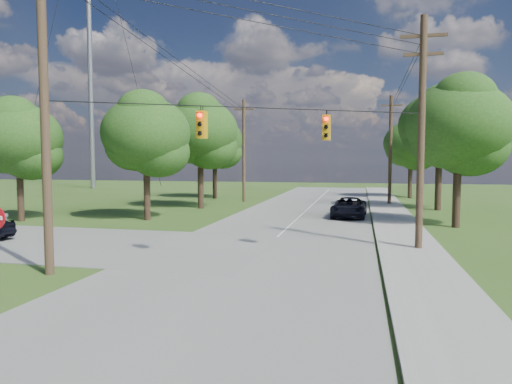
% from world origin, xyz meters
% --- Properties ---
extents(ground, '(140.00, 140.00, 0.00)m').
position_xyz_m(ground, '(0.00, 0.00, 0.00)').
color(ground, '#31521B').
rests_on(ground, ground).
extents(main_road, '(10.00, 100.00, 0.03)m').
position_xyz_m(main_road, '(2.00, 5.00, 0.01)').
color(main_road, gray).
rests_on(main_road, ground).
extents(sidewalk_east, '(2.60, 100.00, 0.12)m').
position_xyz_m(sidewalk_east, '(8.70, 5.00, 0.06)').
color(sidewalk_east, '#A19E97').
rests_on(sidewalk_east, ground).
extents(pole_sw, '(2.00, 0.32, 12.00)m').
position_xyz_m(pole_sw, '(-4.60, 0.40, 6.23)').
color(pole_sw, '#513A29').
rests_on(pole_sw, ground).
extents(pole_ne, '(2.00, 0.32, 10.50)m').
position_xyz_m(pole_ne, '(8.90, 8.00, 5.47)').
color(pole_ne, '#513A29').
rests_on(pole_ne, ground).
extents(pole_north_e, '(2.00, 0.32, 10.00)m').
position_xyz_m(pole_north_e, '(8.90, 30.00, 5.13)').
color(pole_north_e, '#513A29').
rests_on(pole_north_e, ground).
extents(pole_north_w, '(2.00, 0.32, 10.00)m').
position_xyz_m(pole_north_w, '(-5.00, 30.00, 5.13)').
color(pole_north_w, '#513A29').
rests_on(pole_north_w, ground).
extents(power_lines, '(13.93, 29.62, 4.93)m').
position_xyz_m(power_lines, '(1.50, 11.54, 9.15)').
color(power_lines, black).
rests_on(power_lines, ground).
extents(traffic_signals, '(4.91, 3.27, 1.05)m').
position_xyz_m(traffic_signals, '(2.55, 4.43, 5.50)').
color(traffic_signals, orange).
rests_on(traffic_signals, ground).
extents(radio_mast, '(0.70, 0.70, 45.00)m').
position_xyz_m(radio_mast, '(-32.00, 46.00, 22.50)').
color(radio_mast, gray).
rests_on(radio_mast, ground).
extents(tree_w_near, '(6.00, 6.00, 8.40)m').
position_xyz_m(tree_w_near, '(-8.00, 15.00, 5.92)').
color(tree_w_near, '#3E2D1F').
rests_on(tree_w_near, ground).
extents(tree_w_mid, '(6.40, 6.40, 9.22)m').
position_xyz_m(tree_w_mid, '(-7.00, 23.00, 6.58)').
color(tree_w_mid, '#3E2D1F').
rests_on(tree_w_mid, ground).
extents(tree_w_far, '(6.00, 6.00, 8.73)m').
position_xyz_m(tree_w_far, '(-9.00, 33.00, 6.25)').
color(tree_w_far, '#3E2D1F').
rests_on(tree_w_far, ground).
extents(tree_e_near, '(6.20, 6.20, 8.81)m').
position_xyz_m(tree_e_near, '(12.00, 16.00, 6.25)').
color(tree_e_near, '#3E2D1F').
rests_on(tree_e_near, ground).
extents(tree_e_mid, '(6.60, 6.60, 9.64)m').
position_xyz_m(tree_e_mid, '(12.50, 26.00, 6.91)').
color(tree_e_mid, '#3E2D1F').
rests_on(tree_e_mid, ground).
extents(tree_e_far, '(5.80, 5.80, 8.32)m').
position_xyz_m(tree_e_far, '(11.50, 38.00, 5.92)').
color(tree_e_far, '#3E2D1F').
rests_on(tree_e_far, ground).
extents(tree_cross_n, '(5.60, 5.60, 7.91)m').
position_xyz_m(tree_cross_n, '(-16.00, 12.50, 5.59)').
color(tree_cross_n, '#3E2D1F').
rests_on(tree_cross_n, ground).
extents(car_main_north, '(2.56, 5.14, 1.40)m').
position_xyz_m(car_main_north, '(5.50, 19.53, 0.73)').
color(car_main_north, black).
rests_on(car_main_north, main_road).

